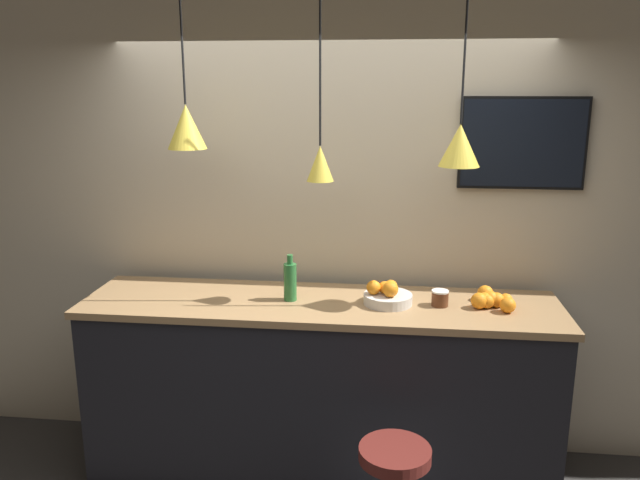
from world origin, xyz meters
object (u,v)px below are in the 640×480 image
object	(u,v)px
juice_bottle	(290,281)
mounted_tv	(523,143)
fruit_bowl	(387,295)
spread_jar	(440,298)

from	to	relation	value
juice_bottle	mounted_tv	size ratio (longest dim) A/B	0.37
juice_bottle	mounted_tv	xyz separation A→B (m)	(1.27, 0.38, 0.73)
fruit_bowl	mounted_tv	size ratio (longest dim) A/B	0.38
spread_jar	juice_bottle	bearing A→B (deg)	180.00
spread_jar	mounted_tv	bearing A→B (deg)	40.63
juice_bottle	mounted_tv	distance (m)	1.51
fruit_bowl	juice_bottle	world-z (taller)	juice_bottle
fruit_bowl	spread_jar	xyz separation A→B (m)	(0.29, 0.00, -0.01)
fruit_bowl	juice_bottle	xyz separation A→B (m)	(-0.53, 0.00, 0.06)
juice_bottle	mounted_tv	world-z (taller)	mounted_tv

